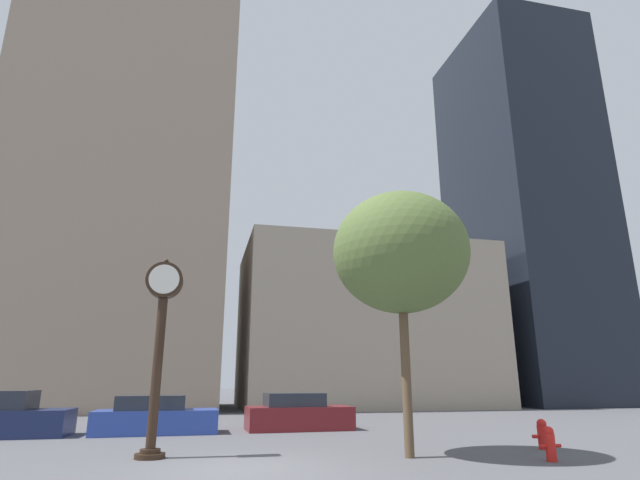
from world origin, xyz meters
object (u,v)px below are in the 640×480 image
(street_clock, at_px, (161,328))
(bare_tree, at_px, (401,253))
(car_blue, at_px, (155,417))
(car_maroon, at_px, (298,414))
(fire_hydrant_near, at_px, (543,434))
(fire_hydrant_far, at_px, (550,444))

(street_clock, relative_size, bare_tree, 0.73)
(street_clock, relative_size, car_blue, 1.17)
(car_maroon, height_order, fire_hydrant_near, car_maroon)
(street_clock, xyz_separation_m, car_blue, (-0.40, 5.95, -2.59))
(car_maroon, bearing_deg, car_blue, -178.35)
(fire_hydrant_far, bearing_deg, bare_tree, 156.74)
(car_maroon, bearing_deg, fire_hydrant_far, -64.89)
(street_clock, height_order, car_blue, street_clock)
(car_maroon, distance_m, fire_hydrant_near, 8.92)
(fire_hydrant_near, distance_m, bare_tree, 6.40)
(street_clock, xyz_separation_m, bare_tree, (6.21, -1.32, 2.03))
(car_maroon, xyz_separation_m, fire_hydrant_far, (4.40, -8.84, -0.18))
(street_clock, distance_m, car_blue, 6.50)
(street_clock, relative_size, fire_hydrant_far, 6.40)
(car_blue, xyz_separation_m, bare_tree, (6.61, -7.27, 4.63))
(car_maroon, relative_size, bare_tree, 0.59)
(street_clock, bearing_deg, car_blue, 93.86)
(car_blue, height_order, fire_hydrant_far, car_blue)
(street_clock, xyz_separation_m, car_maroon, (4.82, 6.23, -2.57))
(fire_hydrant_far, height_order, bare_tree, bare_tree)
(car_maroon, relative_size, fire_hydrant_near, 5.07)
(car_blue, height_order, car_maroon, car_maroon)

